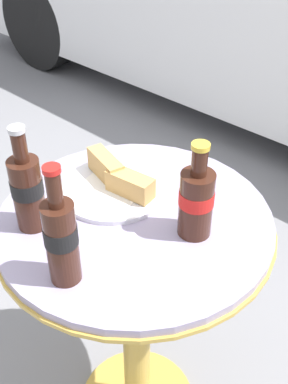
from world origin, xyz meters
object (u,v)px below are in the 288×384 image
Objects in this scene: bistro_table at (136,279)px; cola_bottle_right at (196,200)px; cola_bottle_left at (61,238)px; lunch_plate_near at (115,184)px; cola_bottle_center at (27,190)px.

cola_bottle_right reaches higher than bistro_table.
lunch_plate_near is (-0.13, 0.26, -0.08)m from cola_bottle_left.
cola_bottle_center is at bearing 163.09° from cola_bottle_left.
cola_bottle_center is at bearing -141.49° from cola_bottle_right.
bistro_table is 0.25m from lunch_plate_near.
lunch_plate_near is (-0.23, -0.01, -0.07)m from cola_bottle_right.
bistro_table is at bearing -21.05° from lunch_plate_near.
lunch_plate_near is at bearing 158.95° from bistro_table.
cola_bottle_right is 0.24m from lunch_plate_near.
lunch_plate_near is at bearing 116.15° from cola_bottle_left.
bistro_table is at bearing 49.76° from cola_bottle_center.
lunch_plate_near is at bearing 78.11° from cola_bottle_center.
bistro_table is 0.37m from cola_bottle_center.
bistro_table is at bearing 97.19° from cola_bottle_left.
cola_bottle_left is at bearing -110.62° from cola_bottle_right.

